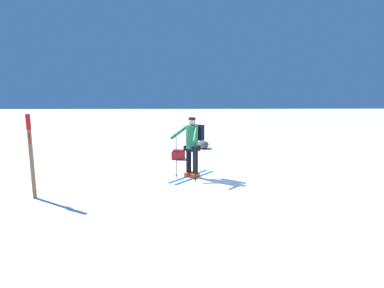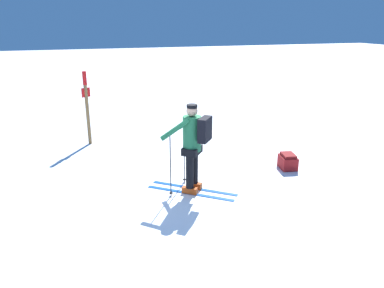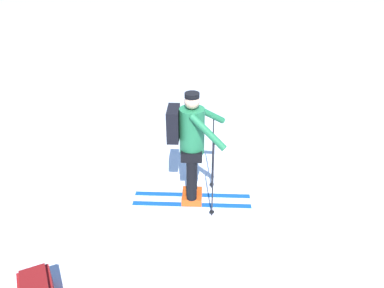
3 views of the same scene
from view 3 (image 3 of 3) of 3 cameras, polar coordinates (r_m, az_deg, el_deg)
ground_plane at (r=6.02m, az=2.45°, el=-6.78°), size 80.00×80.00×0.00m
skier at (r=5.22m, az=-0.27°, el=0.39°), size 1.59×1.39×1.74m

